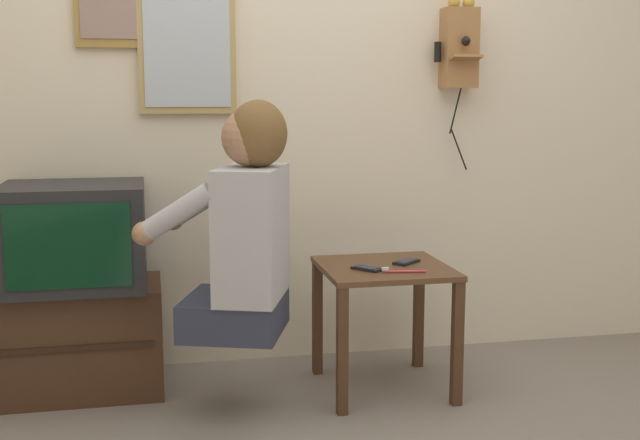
% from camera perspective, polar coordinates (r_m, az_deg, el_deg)
% --- Properties ---
extents(wall_back, '(6.80, 0.05, 2.55)m').
position_cam_1_polar(wall_back, '(3.62, -3.18, 9.94)').
color(wall_back, beige).
rests_on(wall_back, ground_plane).
extents(side_table, '(0.51, 0.52, 0.52)m').
position_cam_1_polar(side_table, '(3.30, 4.58, -5.01)').
color(side_table, '#51331E').
rests_on(side_table, ground_plane).
extents(person, '(0.60, 0.54, 0.88)m').
position_cam_1_polar(person, '(2.99, -5.35, -0.39)').
color(person, '#2D3347').
rests_on(person, ground_plane).
extents(tv_stand, '(0.71, 0.41, 0.45)m').
position_cam_1_polar(tv_stand, '(3.46, -17.10, -8.07)').
color(tv_stand, '#422819').
rests_on(tv_stand, ground_plane).
extents(television, '(0.55, 0.48, 0.41)m').
position_cam_1_polar(television, '(3.34, -17.09, -1.05)').
color(television, '#232326').
rests_on(television, tv_stand).
extents(wall_phone_antique, '(0.19, 0.18, 0.78)m').
position_cam_1_polar(wall_phone_antique, '(3.76, 9.86, 12.07)').
color(wall_phone_antique, '#9E6B3D').
extents(wall_mirror, '(0.41, 0.03, 0.57)m').
position_cam_1_polar(wall_mirror, '(3.54, -9.44, 12.11)').
color(wall_mirror, tan).
extents(cell_phone_held, '(0.12, 0.13, 0.01)m').
position_cam_1_polar(cell_phone_held, '(3.19, 3.38, -3.46)').
color(cell_phone_held, black).
rests_on(cell_phone_held, side_table).
extents(cell_phone_spare, '(0.13, 0.13, 0.01)m').
position_cam_1_polar(cell_phone_spare, '(3.33, 6.17, -2.97)').
color(cell_phone_spare, black).
rests_on(cell_phone_spare, side_table).
extents(toothbrush, '(0.17, 0.04, 0.02)m').
position_cam_1_polar(toothbrush, '(3.15, 5.76, -3.63)').
color(toothbrush, '#D83F4C').
rests_on(toothbrush, side_table).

